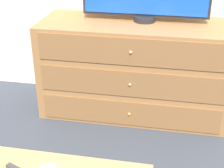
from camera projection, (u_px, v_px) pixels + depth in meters
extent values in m
plane|color=#383D47|center=(133.00, 92.00, 3.24)|extent=(12.00, 12.00, 0.00)
cube|color=#9E6B3D|center=(135.00, 69.00, 2.79)|extent=(1.50, 0.56, 0.77)
cube|color=brown|center=(129.00, 114.00, 2.66)|extent=(1.38, 0.01, 0.21)
sphere|color=tan|center=(129.00, 114.00, 2.65)|extent=(0.02, 0.02, 0.02)
cube|color=brown|center=(130.00, 84.00, 2.54)|extent=(1.38, 0.01, 0.21)
sphere|color=tan|center=(130.00, 85.00, 2.54)|extent=(0.02, 0.02, 0.02)
cube|color=brown|center=(131.00, 52.00, 2.43)|extent=(1.38, 0.01, 0.21)
sphere|color=tan|center=(131.00, 52.00, 2.42)|extent=(0.02, 0.02, 0.02)
cylinder|color=#232328|center=(145.00, 19.00, 2.65)|extent=(0.17, 0.17, 0.04)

